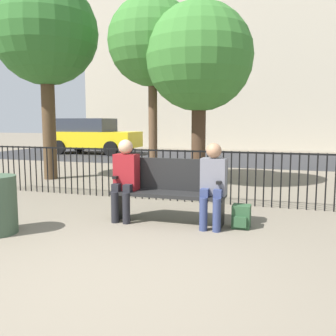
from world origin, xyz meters
TOP-DOWN VIEW (x-y plane):
  - ground_plane at (0.00, 0.00)m, footprint 80.00×80.00m
  - park_bench at (0.00, 2.19)m, footprint 1.63×0.45m
  - seated_person_0 at (-0.65, 2.06)m, footprint 0.34×0.39m
  - seated_person_1 at (0.66, 2.06)m, footprint 0.34×0.39m
  - backpack at (1.04, 2.17)m, footprint 0.24×0.26m
  - fence_railing at (-0.02, 3.59)m, footprint 9.01×0.03m
  - tree_1 at (-0.31, 5.28)m, footprint 2.36×2.36m
  - tree_2 at (-4.19, 5.22)m, footprint 2.58×2.58m
  - tree_3 at (-1.51, 5.58)m, footprint 2.10×2.10m
  - street_surface at (0.00, 12.00)m, footprint 24.00×6.00m
  - parked_car_0 at (-7.08, 12.49)m, footprint 4.20×1.94m

SIDE VIEW (x-z plane):
  - ground_plane at x=0.00m, z-range 0.00..0.00m
  - street_surface at x=0.00m, z-range 0.00..0.01m
  - backpack at x=1.04m, z-range 0.00..0.32m
  - park_bench at x=0.00m, z-range 0.03..0.95m
  - fence_railing at x=-0.02m, z-range 0.08..1.03m
  - seated_person_1 at x=0.66m, z-range 0.07..1.24m
  - seated_person_0 at x=-0.65m, z-range 0.08..1.27m
  - parked_car_0 at x=-7.08m, z-range 0.03..1.65m
  - tree_1 at x=-0.31m, z-range 0.81..4.86m
  - tree_3 at x=-1.51m, z-range 1.12..5.50m
  - tree_2 at x=-4.19m, z-range 1.14..6.08m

